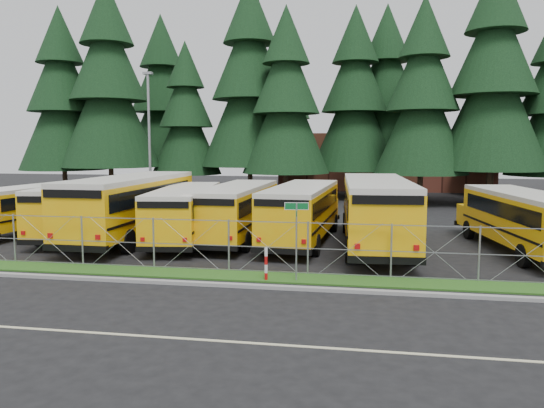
{
  "coord_description": "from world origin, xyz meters",
  "views": [
    {
      "loc": [
        4.01,
        -20.12,
        4.79
      ],
      "look_at": [
        -0.22,
        4.0,
        2.05
      ],
      "focal_mm": 35.0,
      "sensor_mm": 36.0,
      "label": 1
    }
  ],
  "objects_px": {
    "bus_2": "(135,208)",
    "striped_bollard": "(266,265)",
    "bus_5": "(303,214)",
    "bus_6": "(376,213)",
    "light_standard": "(149,135)",
    "bus_4": "(239,212)",
    "bus_east": "(520,222)",
    "bus_1": "(87,210)",
    "bus_0": "(43,208)",
    "bus_3": "(186,214)",
    "street_sign": "(296,225)"
  },
  "relations": [
    {
      "from": "bus_4",
      "to": "light_standard",
      "type": "xyz_separation_m",
      "value": [
        -9.68,
        11.81,
        4.11
      ]
    },
    {
      "from": "bus_3",
      "to": "striped_bollard",
      "type": "xyz_separation_m",
      "value": [
        5.37,
        -7.06,
        -0.74
      ]
    },
    {
      "from": "bus_5",
      "to": "bus_6",
      "type": "bearing_deg",
      "value": -7.42
    },
    {
      "from": "bus_4",
      "to": "bus_6",
      "type": "distance_m",
      "value": 6.84
    },
    {
      "from": "bus_2",
      "to": "striped_bollard",
      "type": "distance_m",
      "value": 10.86
    },
    {
      "from": "bus_east",
      "to": "bus_3",
      "type": "bearing_deg",
      "value": 171.49
    },
    {
      "from": "bus_1",
      "to": "striped_bollard",
      "type": "xyz_separation_m",
      "value": [
        11.05,
        -7.67,
        -0.78
      ]
    },
    {
      "from": "bus_4",
      "to": "street_sign",
      "type": "height_order",
      "value": "street_sign"
    },
    {
      "from": "bus_3",
      "to": "bus_1",
      "type": "bearing_deg",
      "value": 166.12
    },
    {
      "from": "bus_6",
      "to": "street_sign",
      "type": "xyz_separation_m",
      "value": [
        -2.84,
        -6.9,
        0.42
      ]
    },
    {
      "from": "bus_1",
      "to": "bus_5",
      "type": "distance_m",
      "value": 11.46
    },
    {
      "from": "bus_4",
      "to": "bus_east",
      "type": "height_order",
      "value": "bus_4"
    },
    {
      "from": "street_sign",
      "to": "light_standard",
      "type": "bearing_deg",
      "value": 124.79
    },
    {
      "from": "bus_6",
      "to": "bus_east",
      "type": "height_order",
      "value": "bus_6"
    },
    {
      "from": "bus_2",
      "to": "bus_6",
      "type": "height_order",
      "value": "bus_2"
    },
    {
      "from": "bus_east",
      "to": "bus_2",
      "type": "bearing_deg",
      "value": 171.34
    },
    {
      "from": "bus_3",
      "to": "bus_6",
      "type": "xyz_separation_m",
      "value": [
        9.27,
        -0.04,
        0.27
      ]
    },
    {
      "from": "striped_bollard",
      "to": "bus_5",
      "type": "bearing_deg",
      "value": 86.99
    },
    {
      "from": "bus_5",
      "to": "light_standard",
      "type": "bearing_deg",
      "value": 140.6
    },
    {
      "from": "bus_5",
      "to": "bus_6",
      "type": "xyz_separation_m",
      "value": [
        3.5,
        -0.67,
        0.19
      ]
    },
    {
      "from": "bus_0",
      "to": "bus_east",
      "type": "distance_m",
      "value": 24.69
    },
    {
      "from": "bus_2",
      "to": "bus_6",
      "type": "bearing_deg",
      "value": 0.14
    },
    {
      "from": "bus_2",
      "to": "bus_4",
      "type": "relative_size",
      "value": 1.16
    },
    {
      "from": "bus_6",
      "to": "bus_east",
      "type": "xyz_separation_m",
      "value": [
        6.31,
        -0.11,
        -0.24
      ]
    },
    {
      "from": "bus_2",
      "to": "bus_east",
      "type": "relative_size",
      "value": 1.18
    },
    {
      "from": "bus_1",
      "to": "bus_2",
      "type": "relative_size",
      "value": 0.86
    },
    {
      "from": "bus_0",
      "to": "bus_3",
      "type": "relative_size",
      "value": 0.96
    },
    {
      "from": "bus_0",
      "to": "light_standard",
      "type": "distance_m",
      "value": 11.79
    },
    {
      "from": "bus_3",
      "to": "bus_6",
      "type": "relative_size",
      "value": 0.83
    },
    {
      "from": "bus_0",
      "to": "bus_6",
      "type": "xyz_separation_m",
      "value": [
        18.31,
        -1.83,
        0.33
      ]
    },
    {
      "from": "bus_3",
      "to": "light_standard",
      "type": "relative_size",
      "value": 1.01
    },
    {
      "from": "bus_0",
      "to": "bus_east",
      "type": "xyz_separation_m",
      "value": [
        24.62,
        -1.93,
        0.09
      ]
    },
    {
      "from": "bus_east",
      "to": "striped_bollard",
      "type": "height_order",
      "value": "bus_east"
    },
    {
      "from": "bus_5",
      "to": "striped_bollard",
      "type": "xyz_separation_m",
      "value": [
        -0.4,
        -7.69,
        -0.82
      ]
    },
    {
      "from": "bus_0",
      "to": "bus_east",
      "type": "relative_size",
      "value": 0.94
    },
    {
      "from": "bus_2",
      "to": "bus_4",
      "type": "xyz_separation_m",
      "value": [
        5.24,
        0.76,
        -0.23
      ]
    },
    {
      "from": "street_sign",
      "to": "bus_4",
      "type": "bearing_deg",
      "value": 116.81
    },
    {
      "from": "bus_3",
      "to": "bus_5",
      "type": "xyz_separation_m",
      "value": [
        5.77,
        0.63,
        0.07
      ]
    },
    {
      "from": "bus_5",
      "to": "bus_east",
      "type": "xyz_separation_m",
      "value": [
        9.8,
        -0.78,
        -0.04
      ]
    },
    {
      "from": "light_standard",
      "to": "bus_east",
      "type": "bearing_deg",
      "value": -29.33
    },
    {
      "from": "striped_bollard",
      "to": "bus_0",
      "type": "bearing_deg",
      "value": 148.44
    },
    {
      "from": "light_standard",
      "to": "striped_bollard",
      "type": "bearing_deg",
      "value": -57.5
    },
    {
      "from": "bus_1",
      "to": "bus_3",
      "type": "xyz_separation_m",
      "value": [
        5.69,
        -0.61,
        -0.04
      ]
    },
    {
      "from": "bus_5",
      "to": "light_standard",
      "type": "relative_size",
      "value": 1.07
    },
    {
      "from": "bus_1",
      "to": "bus_3",
      "type": "relative_size",
      "value": 1.03
    },
    {
      "from": "street_sign",
      "to": "striped_bollard",
      "type": "bearing_deg",
      "value": -173.63
    },
    {
      "from": "bus_6",
      "to": "light_standard",
      "type": "height_order",
      "value": "light_standard"
    },
    {
      "from": "striped_bollard",
      "to": "light_standard",
      "type": "xyz_separation_m",
      "value": [
        -12.55,
        19.71,
        4.9
      ]
    },
    {
      "from": "bus_4",
      "to": "bus_5",
      "type": "height_order",
      "value": "bus_5"
    },
    {
      "from": "bus_0",
      "to": "bus_3",
      "type": "distance_m",
      "value": 9.22
    }
  ]
}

